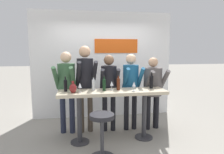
{
  "coord_description": "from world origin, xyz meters",
  "views": [
    {
      "loc": [
        -0.62,
        -3.68,
        1.75
      ],
      "look_at": [
        0.0,
        0.08,
        1.24
      ],
      "focal_mm": 32.0,
      "sensor_mm": 36.0,
      "label": 1
    }
  ],
  "objects_px": {
    "wine_bottle_3": "(118,83)",
    "wine_bottle_4": "(94,84)",
    "wine_bottle_0": "(151,81)",
    "wine_glass_2": "(80,86)",
    "person_center_left": "(109,84)",
    "person_center": "(131,83)",
    "wine_bottle_1": "(65,85)",
    "bar_stool": "(102,129)",
    "wine_glass_0": "(134,84)",
    "wine_bottle_2": "(104,84)",
    "decorative_vase": "(73,88)",
    "person_far_left": "(67,83)",
    "wine_glass_1": "(112,84)",
    "person_left": "(85,79)",
    "person_center_right": "(153,86)",
    "tasting_table": "(113,100)"
  },
  "relations": [
    {
      "from": "wine_bottle_0",
      "to": "wine_glass_2",
      "type": "height_order",
      "value": "wine_bottle_0"
    },
    {
      "from": "person_left",
      "to": "wine_bottle_0",
      "type": "height_order",
      "value": "person_left"
    },
    {
      "from": "person_center_left",
      "to": "person_center_right",
      "type": "bearing_deg",
      "value": -0.35
    },
    {
      "from": "person_center_left",
      "to": "person_center",
      "type": "relative_size",
      "value": 0.99
    },
    {
      "from": "wine_glass_2",
      "to": "wine_bottle_1",
      "type": "bearing_deg",
      "value": 154.42
    },
    {
      "from": "person_left",
      "to": "person_far_left",
      "type": "bearing_deg",
      "value": 171.48
    },
    {
      "from": "wine_glass_1",
      "to": "wine_bottle_2",
      "type": "bearing_deg",
      "value": -163.87
    },
    {
      "from": "person_far_left",
      "to": "wine_bottle_0",
      "type": "bearing_deg",
      "value": -3.83
    },
    {
      "from": "wine_glass_0",
      "to": "person_center",
      "type": "bearing_deg",
      "value": 81.05
    },
    {
      "from": "person_left",
      "to": "wine_glass_1",
      "type": "height_order",
      "value": "person_left"
    },
    {
      "from": "wine_bottle_3",
      "to": "person_center",
      "type": "bearing_deg",
      "value": 50.88
    },
    {
      "from": "bar_stool",
      "to": "person_far_left",
      "type": "relative_size",
      "value": 0.43
    },
    {
      "from": "wine_bottle_4",
      "to": "wine_glass_1",
      "type": "height_order",
      "value": "wine_bottle_4"
    },
    {
      "from": "person_center",
      "to": "wine_bottle_0",
      "type": "xyz_separation_m",
      "value": [
        0.32,
        -0.39,
        0.1
      ]
    },
    {
      "from": "wine_glass_2",
      "to": "decorative_vase",
      "type": "xyz_separation_m",
      "value": [
        -0.12,
        -0.03,
        -0.04
      ]
    },
    {
      "from": "decorative_vase",
      "to": "person_center",
      "type": "bearing_deg",
      "value": 25.11
    },
    {
      "from": "person_center_left",
      "to": "wine_glass_2",
      "type": "distance_m",
      "value": 0.83
    },
    {
      "from": "person_center_left",
      "to": "wine_bottle_0",
      "type": "height_order",
      "value": "person_center_left"
    },
    {
      "from": "wine_bottle_1",
      "to": "wine_glass_2",
      "type": "bearing_deg",
      "value": -25.58
    },
    {
      "from": "wine_bottle_0",
      "to": "person_left",
      "type": "bearing_deg",
      "value": 162.72
    },
    {
      "from": "wine_glass_0",
      "to": "wine_glass_1",
      "type": "xyz_separation_m",
      "value": [
        -0.4,
        0.16,
        0.0
      ]
    },
    {
      "from": "person_center_right",
      "to": "wine_glass_1",
      "type": "distance_m",
      "value": 1.06
    },
    {
      "from": "wine_bottle_2",
      "to": "wine_bottle_3",
      "type": "xyz_separation_m",
      "value": [
        0.28,
        0.02,
        0.0
      ]
    },
    {
      "from": "bar_stool",
      "to": "person_far_left",
      "type": "distance_m",
      "value": 1.41
    },
    {
      "from": "person_far_left",
      "to": "wine_bottle_4",
      "type": "relative_size",
      "value": 6.6
    },
    {
      "from": "bar_stool",
      "to": "wine_bottle_2",
      "type": "height_order",
      "value": "wine_bottle_2"
    },
    {
      "from": "wine_glass_0",
      "to": "wine_glass_1",
      "type": "height_order",
      "value": "same"
    },
    {
      "from": "wine_bottle_0",
      "to": "wine_bottle_3",
      "type": "bearing_deg",
      "value": -174.93
    },
    {
      "from": "bar_stool",
      "to": "tasting_table",
      "type": "bearing_deg",
      "value": 66.19
    },
    {
      "from": "person_center",
      "to": "wine_glass_2",
      "type": "relative_size",
      "value": 9.49
    },
    {
      "from": "decorative_vase",
      "to": "wine_bottle_1",
      "type": "bearing_deg",
      "value": 132.39
    },
    {
      "from": "wine_glass_0",
      "to": "wine_bottle_0",
      "type": "bearing_deg",
      "value": 25.64
    },
    {
      "from": "bar_stool",
      "to": "wine_glass_2",
      "type": "xyz_separation_m",
      "value": [
        -0.34,
        0.57,
        0.62
      ]
    },
    {
      "from": "person_center",
      "to": "wine_bottle_0",
      "type": "distance_m",
      "value": 0.51
    },
    {
      "from": "tasting_table",
      "to": "person_center",
      "type": "relative_size",
      "value": 1.22
    },
    {
      "from": "bar_stool",
      "to": "person_center",
      "type": "height_order",
      "value": "person_center"
    },
    {
      "from": "person_center_left",
      "to": "wine_bottle_0",
      "type": "distance_m",
      "value": 0.9
    },
    {
      "from": "person_center_right",
      "to": "wine_bottle_4",
      "type": "bearing_deg",
      "value": -176.64
    },
    {
      "from": "person_center_right",
      "to": "wine_bottle_0",
      "type": "distance_m",
      "value": 0.42
    },
    {
      "from": "person_left",
      "to": "wine_bottle_4",
      "type": "relative_size",
      "value": 7.07
    },
    {
      "from": "wine_bottle_2",
      "to": "wine_glass_0",
      "type": "bearing_deg",
      "value": -12.27
    },
    {
      "from": "wine_bottle_3",
      "to": "wine_bottle_4",
      "type": "distance_m",
      "value": 0.48
    },
    {
      "from": "person_center_left",
      "to": "person_center_right",
      "type": "height_order",
      "value": "person_center_left"
    },
    {
      "from": "person_far_left",
      "to": "person_center_left",
      "type": "relative_size",
      "value": 1.04
    },
    {
      "from": "person_center_left",
      "to": "person_center",
      "type": "xyz_separation_m",
      "value": [
        0.48,
        -0.0,
        0.01
      ]
    },
    {
      "from": "bar_stool",
      "to": "wine_glass_0",
      "type": "xyz_separation_m",
      "value": [
        0.67,
        0.52,
        0.62
      ]
    },
    {
      "from": "person_left",
      "to": "wine_glass_2",
      "type": "relative_size",
      "value": 10.45
    },
    {
      "from": "person_center_left",
      "to": "wine_glass_1",
      "type": "xyz_separation_m",
      "value": [
        -0.01,
        -0.43,
        0.08
      ]
    },
    {
      "from": "bar_stool",
      "to": "wine_glass_0",
      "type": "relative_size",
      "value": 4.24
    },
    {
      "from": "wine_bottle_2",
      "to": "decorative_vase",
      "type": "xyz_separation_m",
      "value": [
        -0.58,
        -0.1,
        -0.04
      ]
    }
  ]
}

